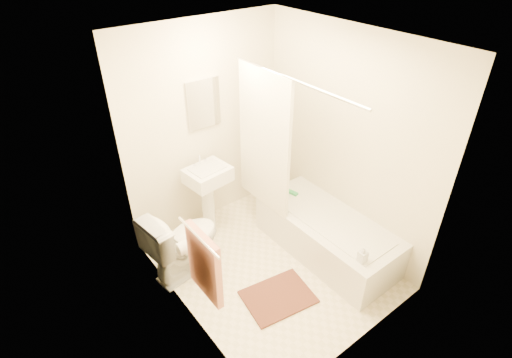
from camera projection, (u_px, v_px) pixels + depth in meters
floor at (270, 265)px, 4.38m from camera, size 2.40×2.40×0.00m
ceiling at (276, 41)px, 3.06m from camera, size 2.40×2.40×0.00m
wall_back at (205, 128)px, 4.51m from camera, size 2.00×0.02×2.40m
wall_left at (177, 213)px, 3.21m from camera, size 0.02×2.40×2.40m
wall_right at (345, 142)px, 4.23m from camera, size 0.02×2.40×2.40m
mirror at (204, 104)px, 4.34m from camera, size 0.40×0.03×0.55m
curtain_rod at (293, 80)px, 3.50m from camera, size 0.03×1.70×0.03m
shower_curtain at (264, 142)px, 4.19m from camera, size 0.04×0.80×1.55m
towel_bar at (198, 237)px, 3.12m from camera, size 0.02×0.60×0.02m
towel at (204, 265)px, 3.31m from camera, size 0.06×0.45×0.66m
toilet_paper at (183, 248)px, 3.59m from camera, size 0.11×0.12×0.12m
toilet at (183, 242)px, 4.11m from camera, size 0.86×0.56×0.79m
sink at (208, 196)px, 4.67m from camera, size 0.51×0.43×0.93m
bathtub at (326, 235)px, 4.45m from camera, size 0.71×1.63×0.46m
bath_mat at (278, 297)px, 3.99m from camera, size 0.74×0.60×0.02m
soap_bottle at (363, 255)px, 3.74m from camera, size 0.08×0.09×0.17m
scrub_brush at (291, 192)px, 4.71m from camera, size 0.09×0.19×0.04m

